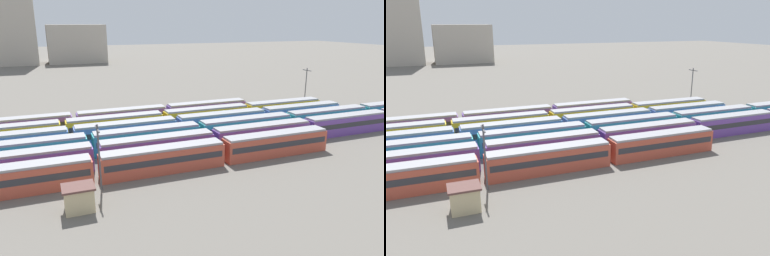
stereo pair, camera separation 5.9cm
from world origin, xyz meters
The scene contains 12 objects.
ground_plane centered at (0.00, 13.00, 0.00)m, with size 600.00×600.00×0.00m, color #666059.
train_track_0 centered at (10.86, 0.00, 1.90)m, with size 55.80×3.06×3.75m.
train_track_1 centered at (39.95, 5.20, 1.90)m, with size 112.50×3.06×3.75m.
train_track_2 centered at (39.72, 10.40, 1.90)m, with size 112.50×3.06×3.75m.
train_track_3 centered at (18.39, 15.60, 1.90)m, with size 74.70×3.06×3.75m.
train_track_4 centered at (17.43, 20.80, 1.90)m, with size 74.70×3.06×3.75m.
train_track_5 centered at (10.38, 26.00, 1.90)m, with size 55.80×3.06×3.75m.
catenary_pole_0 centered at (1.63, -2.82, 4.88)m, with size 0.24×3.20×8.71m.
catenary_pole_1 centered at (58.22, 28.82, 5.34)m, with size 0.24×3.20×9.60m.
signal_hut centered at (-1.50, -7.39, 1.55)m, with size 3.60×3.00×3.04m.
distant_building_1 centered at (-13.69, 161.76, 25.39)m, with size 17.64×18.91×50.78m, color #B2A899.
distant_building_2 centered at (14.30, 161.76, 9.80)m, with size 29.15×18.76×19.61m, color #B2A899.
Camera 2 is at (-3.77, -47.45, 20.65)m, focal length 34.64 mm.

